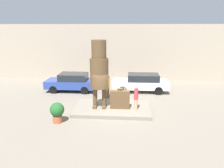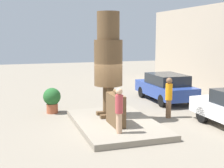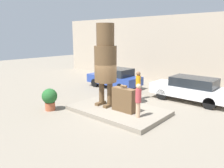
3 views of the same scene
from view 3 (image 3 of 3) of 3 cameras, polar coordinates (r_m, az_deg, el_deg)
ground_plane at (r=11.75m, az=1.58°, el=-7.37°), size 60.00×60.00×0.00m
pedestal at (r=11.71m, az=1.58°, el=-6.85°), size 4.97×3.11×0.22m
building_backdrop at (r=18.77m, az=19.14°, el=8.26°), size 28.00×0.60×5.65m
statue_figure at (r=11.62m, az=-1.72°, el=6.60°), size 1.19×1.19×4.40m
giant_suitcase at (r=11.06m, az=3.07°, el=-4.12°), size 1.26×0.40×1.37m
tourist at (r=10.23m, az=6.88°, el=-3.94°), size 0.28×0.28×1.62m
parked_car_blue at (r=17.02m, az=0.70°, el=1.75°), size 4.25×1.86×1.54m
parked_car_white at (r=14.23m, az=19.83°, el=-1.13°), size 4.70×1.74×1.54m
planter_pot at (r=12.34m, az=-15.97°, el=-3.53°), size 0.83×0.83×1.21m
worker_hivis at (r=13.86m, az=6.86°, el=-0.08°), size 0.31×0.31×1.81m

